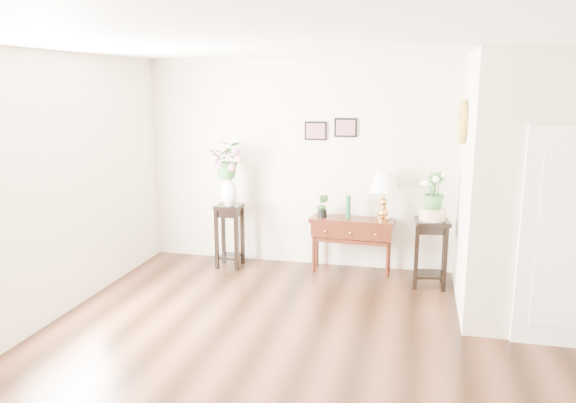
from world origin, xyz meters
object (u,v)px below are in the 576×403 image
(table_lamp, at_px, (384,194))
(plant_stand_b, at_px, (431,253))
(console_table, at_px, (351,245))
(plant_stand_a, at_px, (230,236))

(table_lamp, relative_size, plant_stand_b, 0.77)
(plant_stand_b, bearing_deg, console_table, 162.31)
(plant_stand_a, relative_size, plant_stand_b, 1.03)
(table_lamp, height_order, plant_stand_b, table_lamp)
(table_lamp, height_order, plant_stand_a, table_lamp)
(console_table, height_order, table_lamp, table_lamp)
(console_table, height_order, plant_stand_b, plant_stand_b)
(console_table, bearing_deg, table_lamp, 3.07)
(console_table, distance_m, plant_stand_a, 1.65)
(plant_stand_b, bearing_deg, table_lamp, 152.15)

